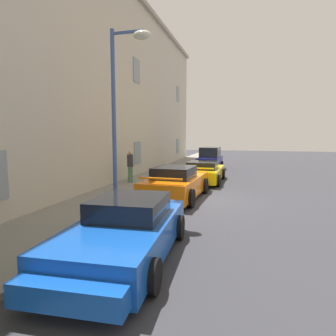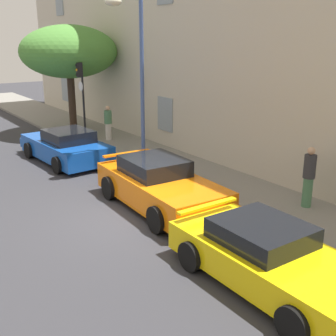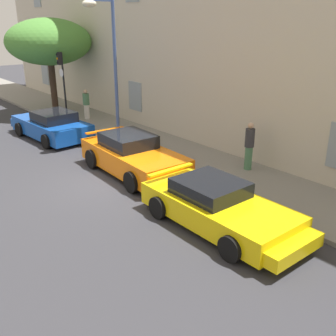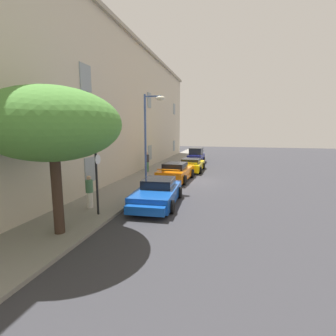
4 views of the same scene
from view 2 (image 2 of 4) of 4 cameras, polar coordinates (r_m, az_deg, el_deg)
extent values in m
plane|color=#333338|center=(12.29, -4.96, -6.43)|extent=(80.00, 80.00, 0.00)
cube|color=gray|center=(14.28, 7.68, -2.80)|extent=(60.00, 3.19, 0.14)
cube|color=beige|center=(16.06, 18.27, 19.32)|extent=(43.19, 3.77, 11.49)
cube|color=#8C99A3|center=(29.32, -13.53, 10.15)|extent=(1.10, 0.06, 1.50)
cube|color=#8C99A3|center=(19.20, -0.38, 7.20)|extent=(1.10, 0.06, 1.50)
cube|color=#8C99A3|center=(29.21, -14.30, 20.60)|extent=(1.10, 0.06, 1.50)
cube|color=#144CB2|center=(17.98, -13.48, 2.54)|extent=(4.60, 2.29, 0.71)
cube|color=black|center=(17.55, -13.13, 4.19)|extent=(1.89, 1.72, 0.46)
cube|color=#144CB2|center=(19.76, -15.94, 3.38)|extent=(1.46, 1.93, 0.39)
cylinder|color=black|center=(18.90, -18.01, 2.25)|extent=(0.67, 0.28, 0.66)
cylinder|color=black|center=(19.66, -12.56, 3.24)|extent=(0.67, 0.28, 0.66)
cylinder|color=black|center=(16.40, -14.49, 0.38)|extent=(0.67, 0.28, 0.66)
cylinder|color=black|center=(17.28, -8.43, 1.58)|extent=(0.67, 0.28, 0.66)
cube|color=orange|center=(12.67, -1.00, -2.80)|extent=(4.74, 2.20, 0.78)
cube|color=black|center=(12.75, -1.84, 0.30)|extent=(1.93, 1.68, 0.48)
cube|color=orange|center=(11.13, 4.55, -6.28)|extent=(1.48, 1.89, 0.43)
cube|color=orange|center=(14.27, -5.52, 1.98)|extent=(0.24, 1.70, 0.06)
cylinder|color=black|center=(12.18, 6.59, -4.82)|extent=(0.75, 0.27, 0.74)
cylinder|color=black|center=(11.12, -1.48, -6.90)|extent=(0.75, 0.27, 0.74)
cylinder|color=black|center=(14.39, -0.62, -1.24)|extent=(0.75, 0.27, 0.74)
cylinder|color=black|center=(13.50, -7.82, -2.65)|extent=(0.75, 0.27, 0.74)
cube|color=yellow|center=(9.12, 13.76, -12.13)|extent=(4.52, 2.05, 0.65)
cube|color=black|center=(9.07, 12.40, -8.39)|extent=(1.82, 1.63, 0.42)
cube|color=yellow|center=(10.21, 5.32, -5.04)|extent=(0.18, 1.71, 0.06)
cylinder|color=black|center=(7.81, 16.44, -19.36)|extent=(0.67, 0.25, 0.67)
cylinder|color=black|center=(10.69, 11.76, -8.50)|extent=(0.67, 0.25, 0.67)
cylinder|color=black|center=(9.47, 3.09, -11.67)|extent=(0.67, 0.25, 0.67)
cylinder|color=#38281E|center=(23.07, -12.69, 8.72)|extent=(0.38, 0.38, 3.13)
ellipsoid|color=#4C8C38|center=(22.86, -13.11, 14.89)|extent=(4.87, 4.87, 2.63)
cylinder|color=black|center=(20.87, -11.21, 8.83)|extent=(0.10, 0.10, 3.75)
cube|color=black|center=(20.66, -11.80, 12.70)|extent=(0.22, 0.20, 0.66)
sphere|color=black|center=(20.61, -12.12, 13.26)|extent=(0.12, 0.12, 0.12)
sphere|color=orange|center=(20.62, -12.09, 12.68)|extent=(0.12, 0.12, 0.12)
sphere|color=black|center=(20.64, -12.05, 12.10)|extent=(0.12, 0.12, 0.12)
cylinder|color=white|center=(20.75, -11.57, 10.65)|extent=(0.44, 0.02, 0.44)
cylinder|color=#3F5999|center=(15.46, -3.45, 10.78)|extent=(0.14, 0.14, 6.12)
ellipsoid|color=#EAE5C6|center=(14.89, -7.34, 21.17)|extent=(0.44, 0.60, 0.28)
cylinder|color=silver|center=(20.83, -7.94, 4.84)|extent=(0.41, 0.41, 0.79)
cylinder|color=#4C7F59|center=(20.69, -8.02, 6.74)|extent=(0.51, 0.51, 0.61)
sphere|color=tan|center=(20.62, -8.07, 7.91)|extent=(0.22, 0.22, 0.22)
cylinder|color=#4C7F59|center=(13.04, 18.08, -3.09)|extent=(0.36, 0.36, 0.88)
cylinder|color=#333338|center=(12.80, 18.40, 0.20)|extent=(0.45, 0.45, 0.68)
sphere|color=tan|center=(12.68, 18.59, 2.19)|extent=(0.22, 0.22, 0.22)
camera|label=1|loc=(22.61, -26.11, 10.14)|focal=31.10mm
camera|label=3|loc=(1.97, -178.74, -0.23)|focal=42.00mm
camera|label=4|loc=(28.87, -30.86, 13.00)|focal=26.49mm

